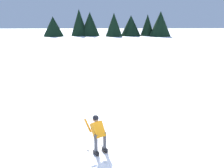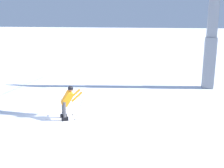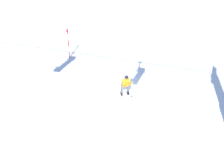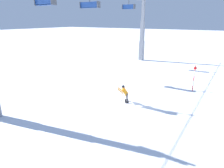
# 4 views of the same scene
# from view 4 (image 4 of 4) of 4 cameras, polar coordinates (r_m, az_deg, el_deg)

# --- Properties ---
(ground_plane) EXTENTS (260.00, 260.00, 0.00)m
(ground_plane) POSITION_cam_4_polar(r_m,az_deg,el_deg) (16.93, 6.11, -4.89)
(ground_plane) COLOR white
(skier_carving_main) EXTENTS (1.35, 1.68, 1.61)m
(skier_carving_main) POSITION_cam_4_polar(r_m,az_deg,el_deg) (16.37, 3.70, -2.44)
(skier_carving_main) COLOR white
(skier_carving_main) RESTS_ON ground_plane
(lift_tower_far) EXTENTS (0.67, 2.45, 10.01)m
(lift_tower_far) POSITION_cam_4_polar(r_m,az_deg,el_deg) (33.93, 8.61, 13.79)
(lift_tower_far) COLOR gray
(lift_tower_far) RESTS_ON ground_plane
(chairlift_seat_nearest) EXTENTS (0.61, 2.00, 2.31)m
(chairlift_seat_nearest) POSITION_cam_4_polar(r_m,az_deg,el_deg) (18.04, -18.73, 21.54)
(chairlift_seat_nearest) COLOR black
(chairlift_seat_second) EXTENTS (0.61, 2.29, 2.26)m
(chairlift_seat_second) POSITION_cam_4_polar(r_m,az_deg,el_deg) (22.18, -6.46, 21.54)
(chairlift_seat_second) COLOR black
(chairlift_seat_middle) EXTENTS (0.61, 1.79, 2.03)m
(chairlift_seat_middle) POSITION_cam_4_polar(r_m,az_deg,el_deg) (29.38, 4.71, 21.13)
(chairlift_seat_middle) COLOR black
(trail_marker_pole) EXTENTS (0.07, 0.28, 2.45)m
(trail_marker_pole) POSITION_cam_4_polar(r_m,az_deg,el_deg) (20.47, 22.35, 1.77)
(trail_marker_pole) COLOR red
(trail_marker_pole) RESTS_ON ground_plane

